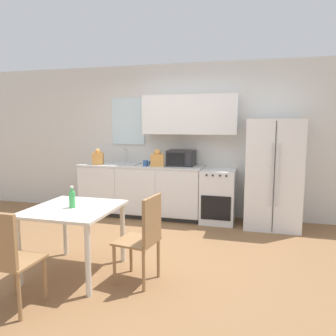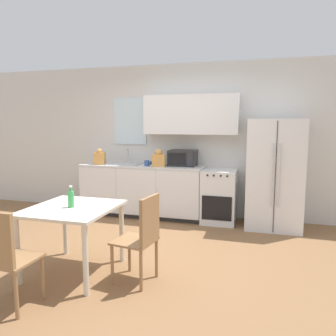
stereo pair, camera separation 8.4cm
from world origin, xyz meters
name	(u,v)px [view 1 (the left image)]	position (x,y,z in m)	size (l,w,h in m)	color
ground_plane	(135,252)	(0.00, 0.00, 0.00)	(12.00, 12.00, 0.00)	olive
wall_back	(175,137)	(0.04, 1.93, 1.42)	(12.00, 0.38, 2.70)	silver
kitchen_counter	(141,190)	(-0.51, 1.63, 0.47)	(2.22, 0.62, 0.93)	#333333
oven_range	(218,196)	(0.88, 1.62, 0.44)	(0.56, 0.63, 0.89)	white
refrigerator	(273,174)	(1.75, 1.57, 0.86)	(0.85, 0.75, 1.73)	white
kitchen_sink	(123,163)	(-0.84, 1.64, 0.94)	(0.59, 0.41, 0.28)	#B7BABC
microwave	(181,158)	(0.22, 1.71, 1.06)	(0.47, 0.37, 0.27)	#282828
coffee_mug	(146,163)	(-0.36, 1.51, 0.98)	(0.12, 0.09, 0.10)	#335999
grocery_bag_0	(98,158)	(-1.27, 1.50, 1.05)	(0.23, 0.21, 0.29)	#DB994C
grocery_bag_1	(157,159)	(-0.16, 1.53, 1.05)	(0.26, 0.23, 0.30)	#DB994C
dining_table	(74,217)	(-0.43, -0.73, 0.64)	(0.90, 0.96, 0.75)	beige
dining_chair_near	(7,255)	(-0.57, -1.59, 0.54)	(0.41, 0.41, 0.93)	#997047
dining_chair_side	(145,233)	(0.39, -0.75, 0.54)	(0.45, 0.45, 0.93)	#997047
drink_bottle	(72,199)	(-0.44, -0.74, 0.85)	(0.07, 0.07, 0.24)	#3FB259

